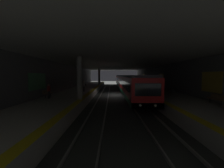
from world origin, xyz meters
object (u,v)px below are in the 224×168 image
pillar_far (99,76)px  bench_right_mid (82,83)px  bench_left_far (152,84)px  backpack_on_floor (86,85)px  suitcase_rolling (81,87)px  bench_left_near (216,98)px  person_waiting_near (81,84)px  person_walking_mid (84,86)px  trash_bin (172,90)px  bench_right_near (47,93)px  pillar_near (79,78)px  bench_left_mid (156,85)px  metro_train (125,82)px  person_standing_far (49,91)px

pillar_far → bench_right_mid: 5.34m
bench_left_far → bench_right_mid: size_ratio=1.00×
backpack_on_floor → suitcase_rolling: bearing=-175.7°
pillar_far → bench_left_near: 28.88m
person_waiting_near → person_walking_mid: bearing=-163.0°
suitcase_rolling → trash_bin: bearing=-114.9°
bench_right_near → person_walking_mid: 6.45m
pillar_near → bench_left_far: pillar_near is taller
pillar_near → bench_left_mid: size_ratio=2.68×
bench_left_mid → person_walking_mid: (-7.71, 13.86, 0.39)m
bench_left_far → trash_bin: bearing=176.7°
pillar_far → person_walking_mid: 16.26m
bench_left_near → person_waiting_near: bearing=46.2°
person_walking_mid → bench_left_far: bearing=-53.1°
trash_bin → bench_left_far: bearing=-3.3°
pillar_far → metro_train: size_ratio=0.11×
pillar_far → metro_train: pillar_far is taller
pillar_far → person_walking_mid: pillar_far is taller
pillar_near → bench_left_far: size_ratio=2.68×
bench_left_far → person_waiting_near: bearing=108.8°
person_walking_mid → pillar_far: bearing=-3.5°
bench_left_mid → trash_bin: bench_left_mid is taller
bench_left_far → person_walking_mid: size_ratio=1.01×
person_walking_mid → metro_train: bearing=-37.1°
bench_left_far → backpack_on_floor: bearing=81.7°
pillar_far → person_waiting_near: (-11.00, 2.56, -1.33)m
bench_right_near → suitcase_rolling: size_ratio=1.93×
person_standing_far → trash_bin: (4.30, -15.72, -0.45)m
bench_right_mid → person_walking_mid: 13.75m
bench_left_mid → trash_bin: bearing=175.8°
person_walking_mid → bench_left_mid: bearing=-60.9°
bench_left_far → bench_left_near: bearing=180.0°
backpack_on_floor → trash_bin: bearing=-134.5°
metro_train → person_walking_mid: metro_train is taller
bench_left_mid → bench_left_far: (2.71, 0.00, 0.00)m
bench_left_mid → person_standing_far: person_standing_far is taller
pillar_far → bench_right_mid: size_ratio=2.68×
metro_train → trash_bin: size_ratio=47.56×
bench_left_near → bench_left_far: 20.04m
pillar_near → pillar_far: 23.26m
metro_train → bench_left_mid: metro_train is taller
bench_right_near → bench_right_mid: bearing=0.0°
backpack_on_floor → pillar_near: bearing=-171.2°
pillar_near → bench_right_mid: pillar_near is taller
bench_left_near → bench_left_mid: 17.33m
pillar_far → bench_left_far: size_ratio=2.68×
pillar_far → bench_left_mid: pillar_far is taller
person_waiting_near → pillar_far: bearing=-13.1°
person_waiting_near → bench_left_near: bearing=-133.8°
bench_left_far → suitcase_rolling: bearing=110.9°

